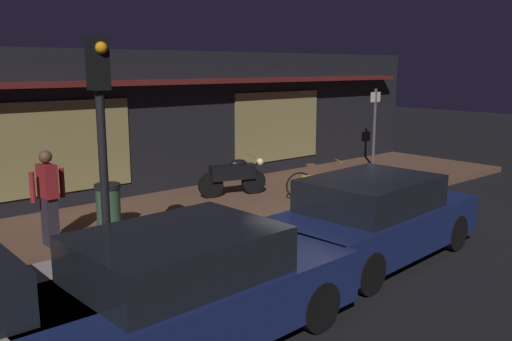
{
  "coord_description": "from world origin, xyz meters",
  "views": [
    {
      "loc": [
        -7.5,
        -6.45,
        3.21
      ],
      "look_at": [
        0.12,
        2.4,
        0.95
      ],
      "focal_mm": 37.75,
      "sensor_mm": 36.0,
      "label": 1
    }
  ],
  "objects_px": {
    "person_photographer": "(48,196)",
    "parked_car_across": "(373,218)",
    "motorcycle": "(234,175)",
    "sign_post": "(374,123)",
    "parked_car_far": "(186,289)",
    "bicycle_parked": "(320,184)",
    "traffic_light_pole": "(101,122)",
    "trash_bin": "(109,208)"
  },
  "relations": [
    {
      "from": "parked_car_far",
      "to": "trash_bin",
      "type": "bearing_deg",
      "value": 75.76
    },
    {
      "from": "trash_bin",
      "to": "parked_car_across",
      "type": "bearing_deg",
      "value": -52.4
    },
    {
      "from": "trash_bin",
      "to": "parked_car_far",
      "type": "distance_m",
      "value": 4.38
    },
    {
      "from": "sign_post",
      "to": "bicycle_parked",
      "type": "bearing_deg",
      "value": -157.62
    },
    {
      "from": "trash_bin",
      "to": "traffic_light_pole",
      "type": "relative_size",
      "value": 0.26
    },
    {
      "from": "motorcycle",
      "to": "sign_post",
      "type": "bearing_deg",
      "value": 2.13
    },
    {
      "from": "sign_post",
      "to": "parked_car_across",
      "type": "height_order",
      "value": "sign_post"
    },
    {
      "from": "bicycle_parked",
      "to": "person_photographer",
      "type": "height_order",
      "value": "person_photographer"
    },
    {
      "from": "person_photographer",
      "to": "bicycle_parked",
      "type": "bearing_deg",
      "value": -7.52
    },
    {
      "from": "motorcycle",
      "to": "person_photographer",
      "type": "relative_size",
      "value": 0.99
    },
    {
      "from": "traffic_light_pole",
      "to": "bicycle_parked",
      "type": "bearing_deg",
      "value": 13.88
    },
    {
      "from": "parked_car_far",
      "to": "parked_car_across",
      "type": "xyz_separation_m",
      "value": [
        4.02,
        0.42,
        0.0
      ]
    },
    {
      "from": "person_photographer",
      "to": "parked_car_far",
      "type": "xyz_separation_m",
      "value": [
        0.02,
        -4.22,
        -0.32
      ]
    },
    {
      "from": "bicycle_parked",
      "to": "sign_post",
      "type": "relative_size",
      "value": 0.6
    },
    {
      "from": "sign_post",
      "to": "parked_car_far",
      "type": "height_order",
      "value": "sign_post"
    },
    {
      "from": "bicycle_parked",
      "to": "person_photographer",
      "type": "xyz_separation_m",
      "value": [
        -6.02,
        0.79,
        0.52
      ]
    },
    {
      "from": "parked_car_far",
      "to": "bicycle_parked",
      "type": "bearing_deg",
      "value": 29.75
    },
    {
      "from": "traffic_light_pole",
      "to": "parked_car_across",
      "type": "distance_m",
      "value": 4.68
    },
    {
      "from": "motorcycle",
      "to": "traffic_light_pole",
      "type": "height_order",
      "value": "traffic_light_pole"
    },
    {
      "from": "person_photographer",
      "to": "parked_car_across",
      "type": "relative_size",
      "value": 0.4
    },
    {
      "from": "bicycle_parked",
      "to": "trash_bin",
      "type": "xyz_separation_m",
      "value": [
        -4.92,
        0.81,
        0.11
      ]
    },
    {
      "from": "sign_post",
      "to": "traffic_light_pole",
      "type": "relative_size",
      "value": 0.67
    },
    {
      "from": "person_photographer",
      "to": "sign_post",
      "type": "xyz_separation_m",
      "value": [
        10.4,
        1.01,
        0.48
      ]
    },
    {
      "from": "traffic_light_pole",
      "to": "motorcycle",
      "type": "bearing_deg",
      "value": 33.22
    },
    {
      "from": "sign_post",
      "to": "trash_bin",
      "type": "height_order",
      "value": "sign_post"
    },
    {
      "from": "bicycle_parked",
      "to": "parked_car_across",
      "type": "bearing_deg",
      "value": -123.33
    },
    {
      "from": "motorcycle",
      "to": "bicycle_parked",
      "type": "xyz_separation_m",
      "value": [
        1.33,
        -1.59,
        -0.14
      ]
    },
    {
      "from": "trash_bin",
      "to": "person_photographer",
      "type": "bearing_deg",
      "value": -179.12
    },
    {
      "from": "bicycle_parked",
      "to": "parked_car_across",
      "type": "relative_size",
      "value": 0.34
    },
    {
      "from": "person_photographer",
      "to": "trash_bin",
      "type": "height_order",
      "value": "person_photographer"
    },
    {
      "from": "person_photographer",
      "to": "traffic_light_pole",
      "type": "xyz_separation_m",
      "value": [
        -0.02,
        -2.29,
        1.45
      ]
    },
    {
      "from": "bicycle_parked",
      "to": "person_photographer",
      "type": "relative_size",
      "value": 0.86
    },
    {
      "from": "motorcycle",
      "to": "parked_car_across",
      "type": "bearing_deg",
      "value": -98.08
    },
    {
      "from": "traffic_light_pole",
      "to": "parked_car_across",
      "type": "height_order",
      "value": "traffic_light_pole"
    },
    {
      "from": "motorcycle",
      "to": "sign_post",
      "type": "height_order",
      "value": "sign_post"
    },
    {
      "from": "motorcycle",
      "to": "trash_bin",
      "type": "relative_size",
      "value": 1.78
    },
    {
      "from": "person_photographer",
      "to": "traffic_light_pole",
      "type": "relative_size",
      "value": 0.46
    },
    {
      "from": "motorcycle",
      "to": "traffic_light_pole",
      "type": "relative_size",
      "value": 0.46
    },
    {
      "from": "bicycle_parked",
      "to": "sign_post",
      "type": "distance_m",
      "value": 4.84
    },
    {
      "from": "motorcycle",
      "to": "parked_car_far",
      "type": "distance_m",
      "value": 6.86
    },
    {
      "from": "bicycle_parked",
      "to": "parked_car_far",
      "type": "bearing_deg",
      "value": -150.25
    },
    {
      "from": "motorcycle",
      "to": "person_photographer",
      "type": "xyz_separation_m",
      "value": [
        -4.69,
        -0.8,
        0.38
      ]
    }
  ]
}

